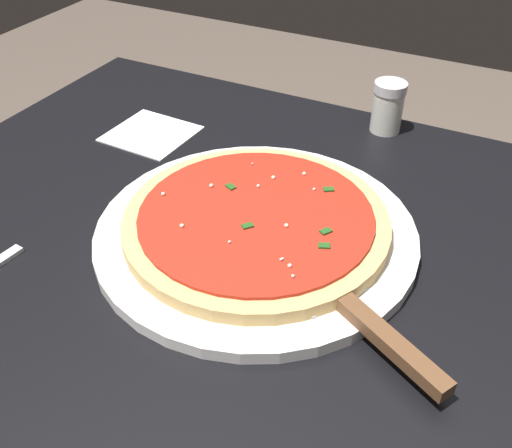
{
  "coord_description": "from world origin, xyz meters",
  "views": [
    {
      "loc": [
        -0.2,
        0.46,
        1.16
      ],
      "look_at": [
        0.04,
        -0.01,
        0.76
      ],
      "focal_mm": 41.54,
      "sensor_mm": 36.0,
      "label": 1
    }
  ],
  "objects_px": {
    "pizza_server": "(359,316)",
    "parmesan_shaker": "(388,107)",
    "napkin_loose_left": "(151,134)",
    "pizza": "(256,221)",
    "serving_plate": "(256,233)"
  },
  "relations": [
    {
      "from": "pizza_server",
      "to": "parmesan_shaker",
      "type": "bearing_deg",
      "value": -76.33
    },
    {
      "from": "pizza",
      "to": "parmesan_shaker",
      "type": "distance_m",
      "value": 0.31
    },
    {
      "from": "napkin_loose_left",
      "to": "pizza",
      "type": "bearing_deg",
      "value": 149.61
    },
    {
      "from": "serving_plate",
      "to": "parmesan_shaker",
      "type": "relative_size",
      "value": 4.85
    },
    {
      "from": "pizza",
      "to": "napkin_loose_left",
      "type": "xyz_separation_m",
      "value": [
        0.24,
        -0.14,
        -0.02
      ]
    },
    {
      "from": "serving_plate",
      "to": "pizza",
      "type": "height_order",
      "value": "pizza"
    },
    {
      "from": "pizza",
      "to": "pizza_server",
      "type": "relative_size",
      "value": 1.38
    },
    {
      "from": "pizza_server",
      "to": "napkin_loose_left",
      "type": "xyz_separation_m",
      "value": [
        0.39,
        -0.22,
        -0.02
      ]
    },
    {
      "from": "pizza",
      "to": "napkin_loose_left",
      "type": "relative_size",
      "value": 2.59
    },
    {
      "from": "pizza",
      "to": "parmesan_shaker",
      "type": "height_order",
      "value": "parmesan_shaker"
    },
    {
      "from": "serving_plate",
      "to": "pizza_server",
      "type": "bearing_deg",
      "value": 151.57
    },
    {
      "from": "parmesan_shaker",
      "to": "napkin_loose_left",
      "type": "bearing_deg",
      "value": 29.23
    },
    {
      "from": "pizza",
      "to": "serving_plate",
      "type": "bearing_deg",
      "value": 38.83
    },
    {
      "from": "pizza_server",
      "to": "napkin_loose_left",
      "type": "distance_m",
      "value": 0.45
    },
    {
      "from": "pizza",
      "to": "napkin_loose_left",
      "type": "height_order",
      "value": "pizza"
    }
  ]
}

